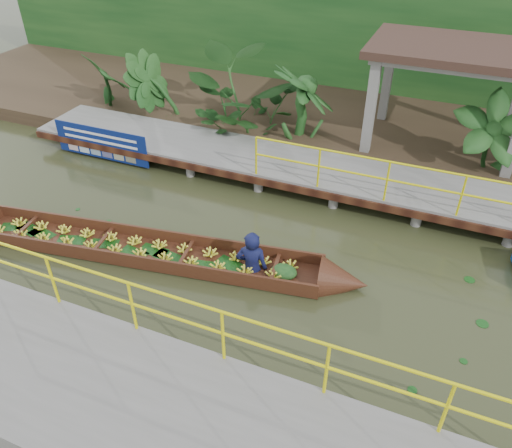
% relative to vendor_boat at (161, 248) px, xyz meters
% --- Properties ---
extents(ground, '(80.00, 80.00, 0.00)m').
position_rel_vendor_boat_xyz_m(ground, '(1.85, 0.64, -0.27)').
color(ground, '#2C3219').
rests_on(ground, ground).
extents(land_strip, '(30.00, 8.00, 0.45)m').
position_rel_vendor_boat_xyz_m(land_strip, '(1.85, 8.14, -0.05)').
color(land_strip, '#312418').
rests_on(land_strip, ground).
extents(far_dock, '(16.00, 2.06, 1.66)m').
position_rel_vendor_boat_xyz_m(far_dock, '(1.87, 4.07, 0.21)').
color(far_dock, slate).
rests_on(far_dock, ground).
extents(near_dock, '(18.00, 2.40, 1.73)m').
position_rel_vendor_boat_xyz_m(near_dock, '(2.85, -3.55, 0.03)').
color(near_dock, slate).
rests_on(near_dock, ground).
extents(pavilion, '(4.40, 3.00, 3.00)m').
position_rel_vendor_boat_xyz_m(pavilion, '(4.85, 6.94, 2.55)').
color(pavilion, slate).
rests_on(pavilion, ground).
extents(foliage_backdrop, '(30.00, 0.80, 4.00)m').
position_rel_vendor_boat_xyz_m(foliage_backdrop, '(1.85, 10.64, 1.73)').
color(foliage_backdrop, '#133C15').
rests_on(foliage_backdrop, ground).
extents(vendor_boat, '(9.57, 2.36, 2.25)m').
position_rel_vendor_boat_xyz_m(vendor_boat, '(0.00, 0.00, 0.00)').
color(vendor_boat, '#3B1A10').
rests_on(vendor_boat, ground).
extents(blue_banner, '(3.00, 0.04, 0.94)m').
position_rel_vendor_boat_xyz_m(blue_banner, '(-3.83, 3.12, 0.29)').
color(blue_banner, navy).
rests_on(blue_banner, ground).
extents(tropical_plants, '(14.45, 1.45, 1.81)m').
position_rel_vendor_boat_xyz_m(tropical_plants, '(0.86, 5.94, 1.08)').
color(tropical_plants, '#133C15').
rests_on(tropical_plants, ground).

